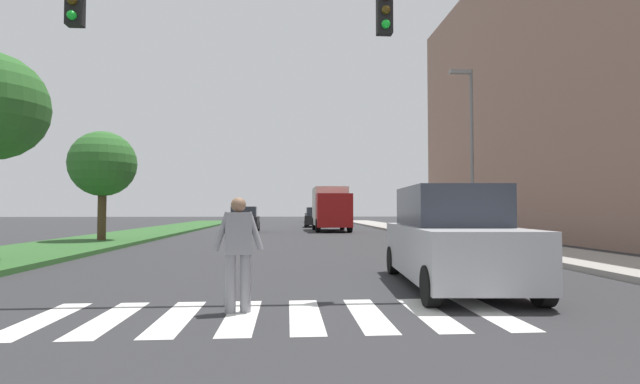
% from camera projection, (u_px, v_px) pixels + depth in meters
% --- Properties ---
extents(ground_plane, '(140.00, 140.00, 0.00)m').
position_uv_depth(ground_plane, '(284.00, 235.00, 27.56)').
color(ground_plane, '#2D2D30').
extents(crosswalk, '(6.75, 2.20, 0.01)m').
position_uv_depth(crosswalk, '(273.00, 316.00, 6.54)').
color(crosswalk, silver).
rests_on(crosswalk, ground_plane).
extents(median_strip, '(4.35, 64.00, 0.15)m').
position_uv_depth(median_strip, '(128.00, 236.00, 24.98)').
color(median_strip, '#2D5B28').
rests_on(median_strip, ground_plane).
extents(tree_far, '(2.90, 2.90, 4.85)m').
position_uv_depth(tree_far, '(103.00, 164.00, 20.65)').
color(tree_far, '#4C3823').
rests_on(tree_far, median_strip).
extents(sidewalk_right, '(3.00, 64.00, 0.15)m').
position_uv_depth(sidewalk_right, '(439.00, 235.00, 26.18)').
color(sidewalk_right, '#9E9991').
rests_on(sidewalk_right, ground_plane).
extents(traffic_light_gantry, '(10.01, 0.30, 6.00)m').
position_uv_depth(traffic_light_gantry, '(76.00, 43.00, 8.03)').
color(traffic_light_gantry, gold).
rests_on(traffic_light_gantry, median_strip).
extents(street_lamp_right, '(1.02, 0.24, 7.50)m').
position_uv_depth(street_lamp_right, '(470.00, 139.00, 20.23)').
color(street_lamp_right, slate).
rests_on(street_lamp_right, sidewalk_right).
extents(pedestrian_performer, '(0.75, 0.30, 1.69)m').
position_uv_depth(pedestrian_performer, '(238.00, 249.00, 6.81)').
color(pedestrian_performer, gray).
rests_on(pedestrian_performer, ground_plane).
extents(suv_crossing, '(2.26, 4.72, 1.97)m').
position_uv_depth(suv_crossing, '(451.00, 239.00, 9.12)').
color(suv_crossing, '#B7B7BC').
rests_on(suv_crossing, ground_plane).
extents(sedan_midblock, '(1.98, 4.07, 1.70)m').
position_uv_depth(sedan_midblock, '(244.00, 220.00, 30.84)').
color(sedan_midblock, black).
rests_on(sedan_midblock, ground_plane).
extents(sedan_distant, '(2.29, 4.72, 1.62)m').
position_uv_depth(sedan_distant, '(317.00, 218.00, 40.43)').
color(sedan_distant, black).
rests_on(sedan_distant, ground_plane).
extents(sedan_far_horizon, '(1.92, 4.19, 1.76)m').
position_uv_depth(sedan_far_horizon, '(313.00, 215.00, 55.84)').
color(sedan_far_horizon, black).
rests_on(sedan_far_horizon, ground_plane).
extents(truck_box_delivery, '(2.40, 6.20, 3.10)m').
position_uv_depth(truck_box_delivery, '(331.00, 208.00, 32.77)').
color(truck_box_delivery, maroon).
rests_on(truck_box_delivery, ground_plane).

